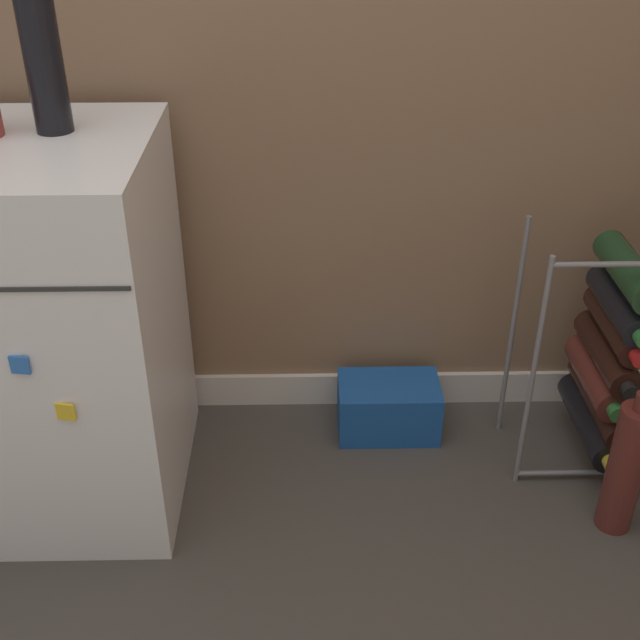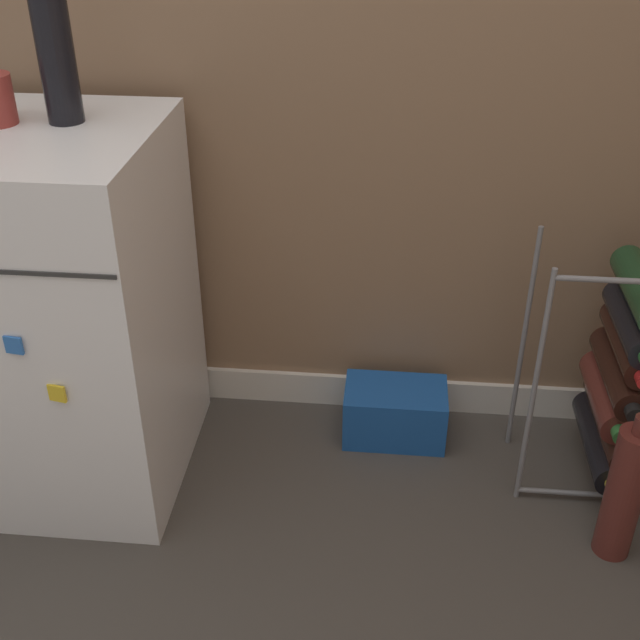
# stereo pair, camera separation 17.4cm
# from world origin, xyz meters

# --- Properties ---
(ground_plane) EXTENTS (14.00, 14.00, 0.00)m
(ground_plane) POSITION_xyz_m (0.00, 0.00, 0.00)
(ground_plane) COLOR #423D38
(mini_fridge) EXTENTS (0.57, 0.54, 0.83)m
(mini_fridge) POSITION_xyz_m (-0.50, 0.40, 0.41)
(mini_fridge) COLOR white
(mini_fridge) RESTS_ON ground_plane
(wine_rack) EXTENTS (0.29, 0.33, 0.60)m
(wine_rack) POSITION_xyz_m (0.76, 0.46, 0.29)
(wine_rack) COLOR slate
(wine_rack) RESTS_ON ground_plane
(soda_box) EXTENTS (0.25, 0.16, 0.14)m
(soda_box) POSITION_xyz_m (0.28, 0.57, 0.07)
(soda_box) COLOR #194C9E
(soda_box) RESTS_ON ground_plane
(fridge_top_bottle) EXTENTS (0.07, 0.07, 0.30)m
(fridge_top_bottle) POSITION_xyz_m (-0.41, 0.46, 0.96)
(fridge_top_bottle) COLOR black
(fridge_top_bottle) RESTS_ON mini_fridge
(loose_bottle_floor) EXTENTS (0.08, 0.08, 0.36)m
(loose_bottle_floor) POSITION_xyz_m (0.75, 0.23, 0.16)
(loose_bottle_floor) COLOR #56231E
(loose_bottle_floor) RESTS_ON ground_plane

